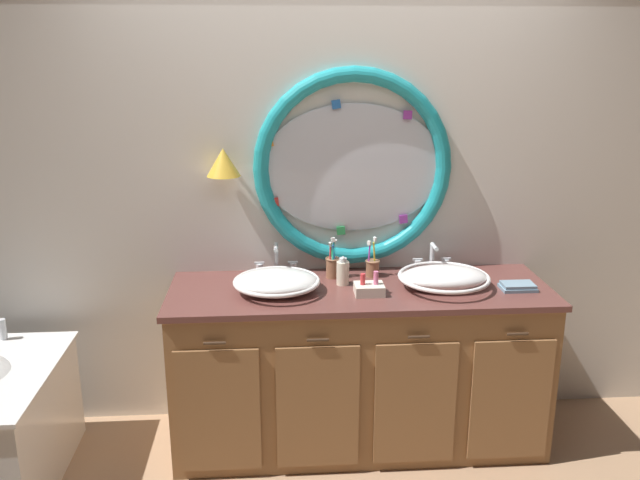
{
  "coord_description": "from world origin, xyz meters",
  "views": [
    {
      "loc": [
        -0.3,
        -2.83,
        2.01
      ],
      "look_at": [
        -0.08,
        0.25,
        1.1
      ],
      "focal_mm": 37.11,
      "sensor_mm": 36.0,
      "label": 1
    }
  ],
  "objects": [
    {
      "name": "ground_plane",
      "position": [
        0.0,
        0.0,
        0.0
      ],
      "size": [
        14.0,
        14.0,
        0.0
      ],
      "primitive_type": "plane",
      "color": "tan"
    },
    {
      "name": "back_wall_assembly",
      "position": [
        0.01,
        0.59,
        1.31
      ],
      "size": [
        6.4,
        0.26,
        2.6
      ],
      "color": "silver",
      "rests_on": "ground_plane"
    },
    {
      "name": "vanity_counter",
      "position": [
        0.12,
        0.24,
        0.43
      ],
      "size": [
        1.9,
        0.65,
        0.85
      ],
      "color": "olive",
      "rests_on": "ground_plane"
    },
    {
      "name": "sink_basin_left",
      "position": [
        -0.29,
        0.22,
        0.91
      ],
      "size": [
        0.43,
        0.43,
        0.1
      ],
      "color": "white",
      "rests_on": "vanity_counter"
    },
    {
      "name": "sink_basin_right",
      "position": [
        0.54,
        0.22,
        0.91
      ],
      "size": [
        0.46,
        0.46,
        0.11
      ],
      "color": "white",
      "rests_on": "vanity_counter"
    },
    {
      "name": "faucet_set_left",
      "position": [
        -0.29,
        0.47,
        0.92
      ],
      "size": [
        0.23,
        0.13,
        0.18
      ],
      "color": "silver",
      "rests_on": "vanity_counter"
    },
    {
      "name": "faucet_set_right",
      "position": [
        0.54,
        0.47,
        0.91
      ],
      "size": [
        0.2,
        0.11,
        0.16
      ],
      "color": "silver",
      "rests_on": "vanity_counter"
    },
    {
      "name": "toothbrush_holder_left",
      "position": [
        0.0,
        0.4,
        0.92
      ],
      "size": [
        0.08,
        0.08,
        0.22
      ],
      "color": "#996647",
      "rests_on": "vanity_counter"
    },
    {
      "name": "toothbrush_holder_right",
      "position": [
        0.21,
        0.41,
        0.91
      ],
      "size": [
        0.08,
        0.08,
        0.21
      ],
      "color": "#996647",
      "rests_on": "vanity_counter"
    },
    {
      "name": "soap_dispenser",
      "position": [
        0.04,
        0.3,
        0.92
      ],
      "size": [
        0.06,
        0.07,
        0.15
      ],
      "color": "#EFE5C6",
      "rests_on": "vanity_counter"
    },
    {
      "name": "folded_hand_towel",
      "position": [
        0.9,
        0.16,
        0.87
      ],
      "size": [
        0.17,
        0.11,
        0.03
      ],
      "color": "#7593A8",
      "rests_on": "vanity_counter"
    },
    {
      "name": "toiletry_basket",
      "position": [
        0.16,
        0.15,
        0.88
      ],
      "size": [
        0.14,
        0.12,
        0.12
      ],
      "color": "beige",
      "rests_on": "vanity_counter"
    }
  ]
}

